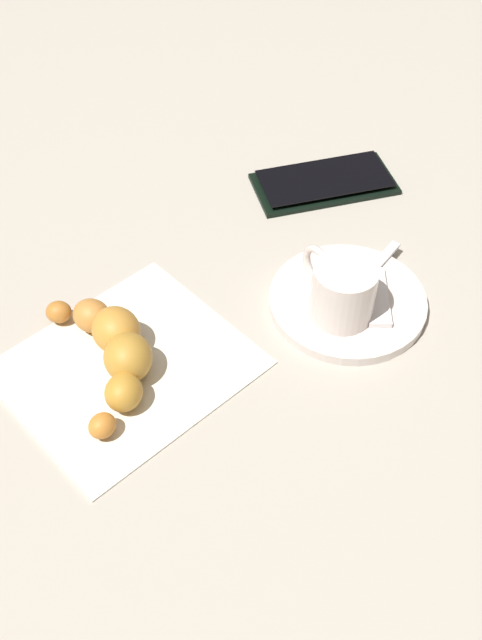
{
  "coord_description": "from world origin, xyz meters",
  "views": [
    {
      "loc": [
        -0.25,
        -0.35,
        0.52
      ],
      "look_at": [
        0.01,
        0.02,
        0.02
      ],
      "focal_mm": 42.84,
      "sensor_mm": 36.0,
      "label": 1
    }
  ],
  "objects_px": {
    "saucer": "(347,302)",
    "cell_phone": "(324,182)",
    "sugar_packet": "(377,297)",
    "espresso_cup": "(342,290)",
    "teaspoon": "(351,295)",
    "croissant": "(114,348)",
    "napkin": "(127,366)"
  },
  "relations": [
    {
      "from": "saucer",
      "to": "cell_phone",
      "type": "bearing_deg",
      "value": 56.97
    },
    {
      "from": "sugar_packet",
      "to": "cell_phone",
      "type": "height_order",
      "value": "sugar_packet"
    },
    {
      "from": "espresso_cup",
      "to": "saucer",
      "type": "bearing_deg",
      "value": 23.9
    },
    {
      "from": "sugar_packet",
      "to": "cell_phone",
      "type": "bearing_deg",
      "value": 11.77
    },
    {
      "from": "teaspoon",
      "to": "cell_phone",
      "type": "xyz_separation_m",
      "value": [
        0.1,
        0.15,
        -0.01
      ]
    },
    {
      "from": "croissant",
      "to": "cell_phone",
      "type": "bearing_deg",
      "value": 15.5
    },
    {
      "from": "espresso_cup",
      "to": "napkin",
      "type": "xyz_separation_m",
      "value": [
        -0.19,
        0.06,
        -0.04
      ]
    },
    {
      "from": "saucer",
      "to": "cell_phone",
      "type": "height_order",
      "value": "same"
    },
    {
      "from": "teaspoon",
      "to": "napkin",
      "type": "bearing_deg",
      "value": 164.51
    },
    {
      "from": "sugar_packet",
      "to": "napkin",
      "type": "relative_size",
      "value": 0.36
    },
    {
      "from": "espresso_cup",
      "to": "sugar_packet",
      "type": "height_order",
      "value": "espresso_cup"
    },
    {
      "from": "espresso_cup",
      "to": "croissant",
      "type": "bearing_deg",
      "value": 159.1
    },
    {
      "from": "espresso_cup",
      "to": "croissant",
      "type": "xyz_separation_m",
      "value": [
        -0.19,
        0.07,
        -0.02
      ]
    },
    {
      "from": "saucer",
      "to": "teaspoon",
      "type": "height_order",
      "value": "teaspoon"
    },
    {
      "from": "napkin",
      "to": "cell_phone",
      "type": "bearing_deg",
      "value": 17.3
    },
    {
      "from": "napkin",
      "to": "croissant",
      "type": "height_order",
      "value": "croissant"
    },
    {
      "from": "espresso_cup",
      "to": "napkin",
      "type": "distance_m",
      "value": 0.2
    },
    {
      "from": "croissant",
      "to": "saucer",
      "type": "bearing_deg",
      "value": -17.2
    },
    {
      "from": "saucer",
      "to": "napkin",
      "type": "distance_m",
      "value": 0.21
    },
    {
      "from": "saucer",
      "to": "cell_phone",
      "type": "xyz_separation_m",
      "value": [
        0.1,
        0.15,
        0.0
      ]
    },
    {
      "from": "sugar_packet",
      "to": "napkin",
      "type": "xyz_separation_m",
      "value": [
        -0.22,
        0.07,
        -0.01
      ]
    },
    {
      "from": "espresso_cup",
      "to": "napkin",
      "type": "bearing_deg",
      "value": 161.05
    },
    {
      "from": "saucer",
      "to": "croissant",
      "type": "bearing_deg",
      "value": 162.8
    },
    {
      "from": "sugar_packet",
      "to": "croissant",
      "type": "bearing_deg",
      "value": 107.21
    },
    {
      "from": "napkin",
      "to": "croissant",
      "type": "distance_m",
      "value": 0.02
    },
    {
      "from": "cell_phone",
      "to": "saucer",
      "type": "bearing_deg",
      "value": -123.03
    },
    {
      "from": "croissant",
      "to": "cell_phone",
      "type": "xyz_separation_m",
      "value": [
        0.31,
        0.09,
        -0.02
      ]
    },
    {
      "from": "sugar_packet",
      "to": "cell_phone",
      "type": "xyz_separation_m",
      "value": [
        0.08,
        0.17,
        -0.01
      ]
    },
    {
      "from": "napkin",
      "to": "espresso_cup",
      "type": "bearing_deg",
      "value": -18.95
    },
    {
      "from": "croissant",
      "to": "teaspoon",
      "type": "bearing_deg",
      "value": -17.39
    },
    {
      "from": "napkin",
      "to": "sugar_packet",
      "type": "bearing_deg",
      "value": -17.83
    },
    {
      "from": "sugar_packet",
      "to": "croissant",
      "type": "relative_size",
      "value": 0.45
    }
  ]
}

